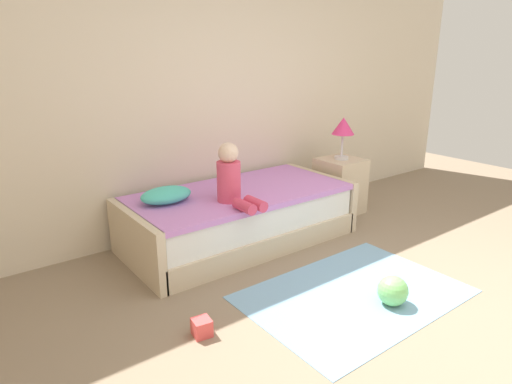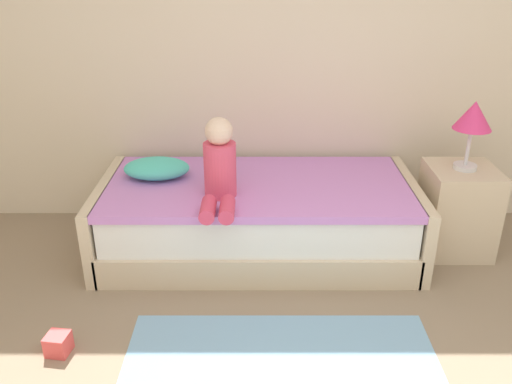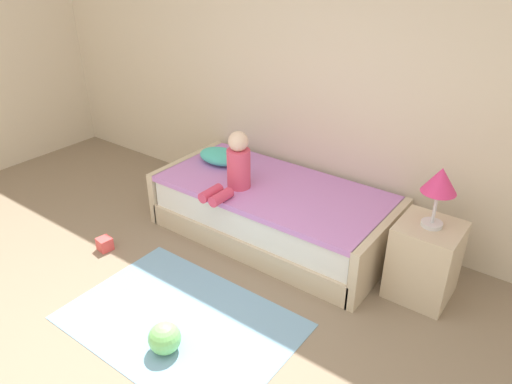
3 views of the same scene
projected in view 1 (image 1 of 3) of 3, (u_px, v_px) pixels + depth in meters
ground_plane at (451, 335)px, 2.82m from camera, size 9.20×9.20×0.00m
wall_rear at (223, 79)px, 4.36m from camera, size 7.20×0.10×2.90m
bed at (240, 217)px, 4.13m from camera, size 2.11×1.00×0.50m
nightstand at (340, 186)px, 4.89m from camera, size 0.44×0.44×0.60m
table_lamp at (343, 128)px, 4.70m from camera, size 0.24×0.24×0.45m
child_figure at (232, 179)px, 3.68m from camera, size 0.20×0.51×0.50m
pillow at (166, 195)px, 3.72m from camera, size 0.44×0.30×0.13m
toy_ball at (393, 291)px, 3.13m from camera, size 0.22×0.22×0.22m
area_rug at (354, 294)px, 3.28m from camera, size 1.60×1.10×0.01m
toy_block at (202, 327)px, 2.80m from camera, size 0.13×0.13×0.11m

